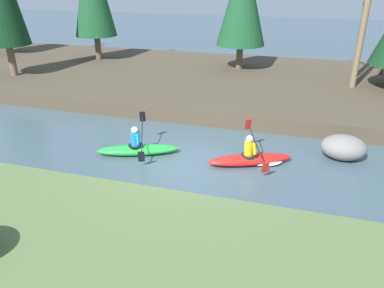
% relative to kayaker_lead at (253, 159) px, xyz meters
% --- Properties ---
extents(ground_plane, '(90.00, 90.00, 0.00)m').
position_rel_kayaker_lead_xyz_m(ground_plane, '(-1.92, -0.89, -0.20)').
color(ground_plane, '#425660').
extents(riverbank_far, '(44.00, 11.49, 0.62)m').
position_rel_kayaker_lead_xyz_m(riverbank_far, '(-1.92, 8.39, 0.11)').
color(riverbank_far, '#4C4233').
rests_on(riverbank_far, ground).
extents(bare_tree_upstream, '(3.47, 3.43, 6.28)m').
position_rel_kayaker_lead_xyz_m(bare_tree_upstream, '(3.59, 8.11, 3.38)').
color(bare_tree_upstream, '#7A664C').
rests_on(bare_tree_upstream, riverbank_far).
extents(bare_tree_mid_upstream, '(3.38, 3.33, 6.11)m').
position_rel_kayaker_lead_xyz_m(bare_tree_mid_upstream, '(3.75, 9.78, 3.30)').
color(bare_tree_mid_upstream, '#7A664C').
rests_on(bare_tree_mid_upstream, riverbank_far).
extents(kayaker_lead, '(2.70, 1.95, 1.20)m').
position_rel_kayaker_lead_xyz_m(kayaker_lead, '(0.00, 0.00, 0.00)').
color(kayaker_lead, red).
rests_on(kayaker_lead, ground).
extents(kayaker_middle, '(2.74, 1.99, 1.20)m').
position_rel_kayaker_lead_xyz_m(kayaker_middle, '(-3.81, -0.39, 0.02)').
color(kayaker_middle, green).
rests_on(kayaker_middle, ground).
extents(boulder_midstream, '(1.44, 1.12, 0.81)m').
position_rel_kayaker_lead_xyz_m(boulder_midstream, '(2.75, 1.23, 0.21)').
color(boulder_midstream, gray).
rests_on(boulder_midstream, ground).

